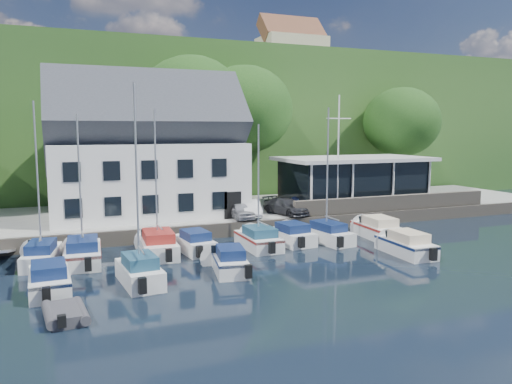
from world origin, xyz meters
The scene contains 32 objects.
ground centered at (0.00, 0.00, 0.00)m, with size 180.00×180.00×0.00m, color black.
quay centered at (0.00, 17.50, 0.50)m, with size 60.00×13.00×1.00m, color #9B9A95.
quay_face centered at (0.00, 11.00, 0.50)m, with size 60.00×0.30×1.00m, color #6C6356.
hillside centered at (0.00, 62.00, 8.00)m, with size 160.00×75.00×16.00m, color #244A1B.
field_patch centered at (8.00, 70.00, 16.15)m, with size 50.00×30.00×0.30m, color #506030.
farmhouse centered at (22.00, 52.00, 20.10)m, with size 10.40×7.00×8.20m, color beige, non-canonical shape.
harbor_building centered at (-7.00, 16.50, 5.35)m, with size 14.40×8.20×8.70m, color white, non-canonical shape.
club_pavilion centered at (11.00, 16.00, 3.05)m, with size 13.20×7.20×4.10m, color black, non-canonical shape.
seawall centered at (12.00, 11.40, 1.60)m, with size 18.00×0.50×1.20m, color #6C6356.
gangway centered at (-16.50, 9.00, 0.00)m, with size 1.20×6.00×1.40m, color #B8B8BD, non-canonical shape.
car_silver centered at (-0.99, 12.46, 1.59)m, with size 1.40×3.49×1.19m, color #B3B4B8.
car_white centered at (0.07, 12.94, 1.63)m, with size 1.34×3.84×1.27m, color silver.
car_dgrey centered at (2.97, 12.79, 1.62)m, with size 1.74×4.29×1.25m, color #2B2C30.
car_blue centered at (6.11, 13.86, 1.68)m, with size 1.58×4.00×1.37m, color navy.
flagpole centered at (7.63, 13.01, 5.62)m, with size 2.22×0.20×9.25m, color white, non-canonical shape.
tree_1 centered at (-10.99, 21.26, 5.39)m, with size 6.43×6.43×8.78m, color #133810, non-canonical shape.
tree_2 centered at (-2.11, 21.76, 7.50)m, with size 9.51×9.51×12.99m, color #133810, non-canonical shape.
tree_3 centered at (3.20, 22.70, 7.25)m, with size 9.15×9.15×12.50m, color #133810, non-canonical shape.
tree_5 centered at (20.15, 21.34, 6.44)m, with size 7.96×7.96×10.88m, color #133810, non-canonical shape.
boat_r1_0 centered at (-14.38, 7.94, 4.15)m, with size 1.73×6.03×8.31m, color silver, non-canonical shape.
boat_r1_1 centered at (-12.22, 7.40, 4.56)m, with size 2.11×6.46×9.12m, color silver, non-canonical shape.
boat_r1_2 centered at (-7.91, 7.80, 4.62)m, with size 2.17×6.82×9.25m, color silver, non-canonical shape.
boat_r1_3 centered at (-5.67, 7.60, 0.70)m, with size 1.78×5.32×1.40m, color silver, non-canonical shape.
boat_r1_4 centered at (-1.62, 7.10, 4.33)m, with size 2.07×5.86×8.65m, color silver, non-canonical shape.
boat_r1_5 centered at (0.87, 7.49, 0.71)m, with size 2.07×5.20×1.43m, color silver, non-canonical shape.
boat_r1_6 centered at (3.29, 7.05, 4.32)m, with size 1.80×6.24×8.65m, color silver, non-canonical shape.
boat_r1_7 centered at (7.33, 7.00, 0.75)m, with size 2.11×6.16×1.51m, color silver, non-canonical shape.
boat_r2_0 centered at (-13.90, 2.66, 0.72)m, with size 1.93×5.68×1.44m, color silver, non-canonical shape.
boat_r2_1 centered at (-9.80, 2.35, 4.67)m, with size 1.80×5.60×9.33m, color silver, non-canonical shape.
boat_r2_2 centered at (-5.04, 2.73, 0.70)m, with size 1.71×5.27×1.40m, color silver, non-canonical shape.
boat_r2_4 centered at (6.08, 2.31, 0.73)m, with size 1.93×6.03×1.46m, color silver, non-canonical shape.
dinghy_1 centered at (-13.27, -1.22, 0.32)m, with size 1.67×2.78×0.65m, color #38383D, non-canonical shape.
Camera 1 is at (-13.19, -21.84, 7.56)m, focal length 35.00 mm.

